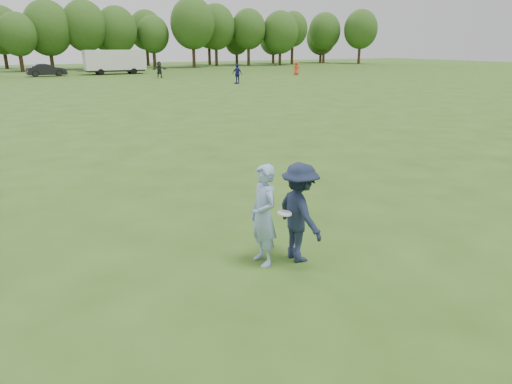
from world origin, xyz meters
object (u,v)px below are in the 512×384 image
(field_cone, at_px, (236,80))
(car_f, at_px, (47,70))
(player_far_d, at_px, (159,70))
(cargo_trailer, at_px, (115,61))
(defender, at_px, (300,213))
(player_far_b, at_px, (237,74))
(player_far_c, at_px, (296,68))
(thrower, at_px, (263,215))

(field_cone, bearing_deg, car_f, 132.70)
(player_far_d, bearing_deg, car_f, 140.29)
(cargo_trailer, bearing_deg, defender, -98.99)
(defender, relative_size, player_far_b, 0.95)
(player_far_b, relative_size, car_f, 0.42)
(player_far_b, relative_size, field_cone, 6.66)
(player_far_c, xyz_separation_m, player_far_d, (-17.86, 3.05, 0.13))
(thrower, relative_size, field_cone, 6.39)
(player_far_b, distance_m, player_far_c, 15.94)
(player_far_b, xyz_separation_m, cargo_trailer, (-7.67, 22.32, 0.78))
(field_cone, relative_size, cargo_trailer, 0.03)
(player_far_d, height_order, field_cone, player_far_d)
(cargo_trailer, bearing_deg, thrower, -99.65)
(player_far_b, height_order, player_far_c, player_far_b)
(field_cone, bearing_deg, player_far_c, 26.98)
(player_far_c, bearing_deg, defender, 77.24)
(defender, distance_m, cargo_trailer, 60.42)
(car_f, distance_m, field_cone, 25.95)
(defender, bearing_deg, field_cone, -23.31)
(player_far_b, bearing_deg, field_cone, 129.75)
(thrower, height_order, defender, thrower)
(player_far_c, bearing_deg, thrower, 76.56)
(defender, distance_m, field_cone, 44.07)
(defender, height_order, player_far_b, player_far_b)
(defender, height_order, player_far_d, player_far_d)
(cargo_trailer, bearing_deg, player_far_c, -32.72)
(field_cone, bearing_deg, cargo_trailer, 114.25)
(defender, distance_m, car_f, 59.17)
(defender, xyz_separation_m, field_cone, (18.26, 40.10, -0.80))
(player_far_b, distance_m, player_far_d, 12.81)
(player_far_c, bearing_deg, field_cone, 47.49)
(defender, bearing_deg, player_far_d, -13.03)
(player_far_d, bearing_deg, player_far_c, -9.50)
(defender, distance_m, player_far_b, 41.09)
(player_far_b, bearing_deg, car_f, -170.54)
(thrower, bearing_deg, player_far_d, 165.68)
(thrower, distance_m, defender, 0.70)
(field_cone, xyz_separation_m, cargo_trailer, (-8.82, 19.57, 1.63))
(defender, height_order, player_far_c, defender)
(player_far_b, distance_m, car_f, 27.32)
(car_f, height_order, field_cone, car_f)
(player_far_b, relative_size, player_far_d, 1.01)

